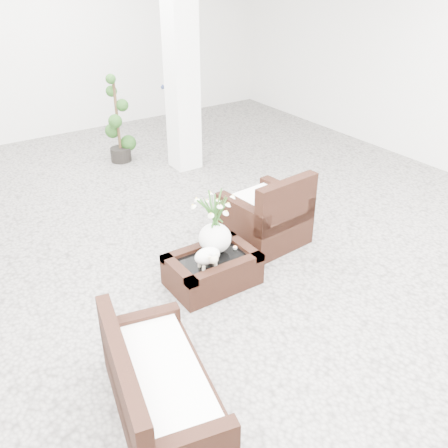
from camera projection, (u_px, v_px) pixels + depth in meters
ground at (219, 270)px, 5.51m from camera, size 11.00×11.00×0.00m
column at (181, 54)px, 7.29m from camera, size 0.40×0.40×3.50m
coffee_table at (212, 271)px, 5.22m from camera, size 0.90×0.60×0.31m
sheep_figurine at (207, 257)px, 4.96m from camera, size 0.28×0.23×0.21m
planter_narcissus at (215, 217)px, 5.07m from camera, size 0.44×0.44×0.80m
tealight at (235, 247)px, 5.30m from camera, size 0.04×0.04×0.03m
armchair at (265, 207)px, 5.86m from camera, size 0.91×0.88×0.90m
loveseat at (162, 379)px, 3.64m from camera, size 0.92×1.46×0.72m
topiary at (117, 120)px, 7.99m from camera, size 0.37×0.37×1.40m
shopper at (173, 92)px, 8.77m from camera, size 0.63×0.75×1.76m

